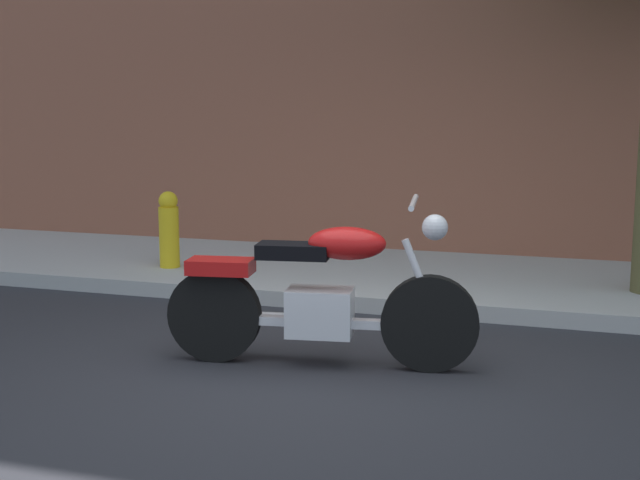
# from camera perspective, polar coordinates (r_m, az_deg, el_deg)

# --- Properties ---
(ground_plane) EXTENTS (60.00, 60.00, 0.00)m
(ground_plane) POSITION_cam_1_polar(r_m,az_deg,el_deg) (5.44, -0.14, -9.47)
(ground_plane) COLOR #28282D
(sidewalk) EXTENTS (24.18, 2.44, 0.14)m
(sidewalk) POSITION_cam_1_polar(r_m,az_deg,el_deg) (8.19, 6.21, -2.65)
(sidewalk) COLOR #A7A7A7
(sidewalk) RESTS_ON ground
(motorcycle) EXTENTS (2.10, 0.70, 1.14)m
(motorcycle) POSITION_cam_1_polar(r_m,az_deg,el_deg) (5.58, -0.01, -3.92)
(motorcycle) COLOR black
(motorcycle) RESTS_ON ground
(fire_hydrant) EXTENTS (0.20, 0.20, 0.91)m
(fire_hydrant) POSITION_cam_1_polar(r_m,az_deg,el_deg) (8.45, -10.31, 0.27)
(fire_hydrant) COLOR gold
(fire_hydrant) RESTS_ON ground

